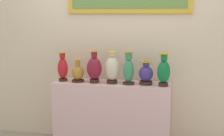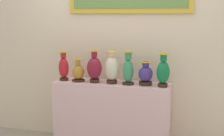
{
  "view_description": "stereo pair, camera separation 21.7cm",
  "coord_description": "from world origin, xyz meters",
  "px_view_note": "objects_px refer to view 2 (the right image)",
  "views": [
    {
      "loc": [
        0.76,
        -3.66,
        1.7
      ],
      "look_at": [
        0.0,
        0.0,
        1.03
      ],
      "focal_mm": 49.26,
      "sensor_mm": 36.0,
      "label": 1
    },
    {
      "loc": [
        0.97,
        -3.61,
        1.7
      ],
      "look_at": [
        0.0,
        0.0,
        1.03
      ],
      "focal_mm": 49.26,
      "sensor_mm": 36.0,
      "label": 2
    }
  ],
  "objects_px": {
    "vase_ivory": "(112,68)",
    "vase_emerald": "(163,71)",
    "vase_indigo": "(146,74)",
    "vase_ochre": "(78,72)",
    "vase_burgundy": "(94,68)",
    "vase_jade": "(128,70)",
    "vase_crimson": "(64,67)"
  },
  "relations": [
    {
      "from": "vase_jade",
      "to": "vase_emerald",
      "type": "xyz_separation_m",
      "value": [
        0.42,
        -0.01,
        0.0
      ]
    },
    {
      "from": "vase_crimson",
      "to": "vase_ochre",
      "type": "relative_size",
      "value": 1.29
    },
    {
      "from": "vase_ochre",
      "to": "vase_indigo",
      "type": "height_order",
      "value": "vase_ochre"
    },
    {
      "from": "vase_ivory",
      "to": "vase_burgundy",
      "type": "bearing_deg",
      "value": -179.0
    },
    {
      "from": "vase_indigo",
      "to": "vase_jade",
      "type": "bearing_deg",
      "value": -172.08
    },
    {
      "from": "vase_ivory",
      "to": "vase_emerald",
      "type": "height_order",
      "value": "vase_emerald"
    },
    {
      "from": "vase_ivory",
      "to": "vase_indigo",
      "type": "xyz_separation_m",
      "value": [
        0.42,
        0.02,
        -0.06
      ]
    },
    {
      "from": "vase_burgundy",
      "to": "vase_jade",
      "type": "height_order",
      "value": "vase_jade"
    },
    {
      "from": "vase_burgundy",
      "to": "vase_emerald",
      "type": "relative_size",
      "value": 1.01
    },
    {
      "from": "vase_ivory",
      "to": "vase_emerald",
      "type": "bearing_deg",
      "value": -1.93
    },
    {
      "from": "vase_ochre",
      "to": "vase_indigo",
      "type": "bearing_deg",
      "value": 1.4
    },
    {
      "from": "vase_jade",
      "to": "vase_emerald",
      "type": "relative_size",
      "value": 1.02
    },
    {
      "from": "vase_ivory",
      "to": "vase_jade",
      "type": "relative_size",
      "value": 0.98
    },
    {
      "from": "vase_indigo",
      "to": "vase_burgundy",
      "type": "bearing_deg",
      "value": -177.9
    },
    {
      "from": "vase_ivory",
      "to": "vase_jade",
      "type": "bearing_deg",
      "value": -2.57
    },
    {
      "from": "vase_crimson",
      "to": "vase_burgundy",
      "type": "bearing_deg",
      "value": -1.34
    },
    {
      "from": "vase_burgundy",
      "to": "vase_emerald",
      "type": "height_order",
      "value": "vase_burgundy"
    },
    {
      "from": "vase_jade",
      "to": "vase_burgundy",
      "type": "bearing_deg",
      "value": 179.28
    },
    {
      "from": "vase_indigo",
      "to": "vase_crimson",
      "type": "bearing_deg",
      "value": -179.25
    },
    {
      "from": "vase_burgundy",
      "to": "vase_indigo",
      "type": "relative_size",
      "value": 1.4
    },
    {
      "from": "vase_jade",
      "to": "vase_indigo",
      "type": "bearing_deg",
      "value": 7.92
    },
    {
      "from": "vase_crimson",
      "to": "vase_indigo",
      "type": "height_order",
      "value": "vase_crimson"
    },
    {
      "from": "vase_crimson",
      "to": "vase_ochre",
      "type": "xyz_separation_m",
      "value": [
        0.2,
        -0.01,
        -0.06
      ]
    },
    {
      "from": "vase_indigo",
      "to": "vase_emerald",
      "type": "distance_m",
      "value": 0.22
    },
    {
      "from": "vase_ivory",
      "to": "vase_jade",
      "type": "xyz_separation_m",
      "value": [
        0.21,
        -0.01,
        -0.01
      ]
    },
    {
      "from": "vase_indigo",
      "to": "vase_ochre",
      "type": "bearing_deg",
      "value": -178.6
    },
    {
      "from": "vase_burgundy",
      "to": "vase_indigo",
      "type": "height_order",
      "value": "vase_burgundy"
    },
    {
      "from": "vase_crimson",
      "to": "vase_jade",
      "type": "distance_m",
      "value": 0.85
    },
    {
      "from": "vase_crimson",
      "to": "vase_indigo",
      "type": "distance_m",
      "value": 1.06
    },
    {
      "from": "vase_crimson",
      "to": "vase_jade",
      "type": "height_order",
      "value": "vase_jade"
    },
    {
      "from": "vase_indigo",
      "to": "vase_emerald",
      "type": "bearing_deg",
      "value": -10.9
    },
    {
      "from": "vase_emerald",
      "to": "vase_burgundy",
      "type": "bearing_deg",
      "value": 178.83
    }
  ]
}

